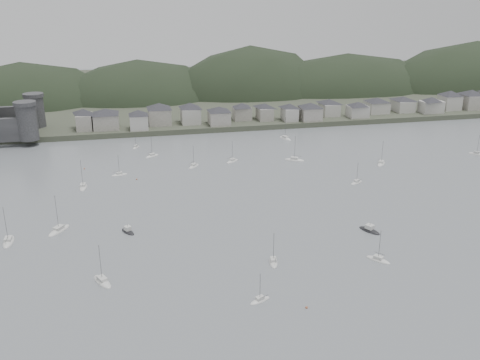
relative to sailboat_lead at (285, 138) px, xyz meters
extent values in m
plane|color=slate|center=(-41.37, -150.00, -0.17)|extent=(900.00, 900.00, 0.00)
cube|color=#383D2D|center=(-41.37, 145.00, 1.33)|extent=(900.00, 250.00, 3.00)
ellipsoid|color=black|center=(-152.24, 121.94, -10.31)|extent=(138.98, 92.48, 81.13)
ellipsoid|color=black|center=(-73.67, 122.86, -10.14)|extent=(132.08, 90.41, 79.74)
ellipsoid|color=black|center=(9.28, 122.93, -12.85)|extent=(133.88, 88.37, 101.41)
ellipsoid|color=black|center=(84.58, 117.91, -10.49)|extent=(165.81, 81.78, 82.55)
ellipsoid|color=black|center=(193.07, 115.57, -12.99)|extent=(177.60, 96.61, 102.57)
cylinder|color=#2D2D2F|center=(-133.37, 16.00, 11.83)|extent=(10.00, 10.00, 18.00)
cylinder|color=#2D2D2F|center=(-133.37, 44.00, 11.33)|extent=(10.00, 10.00, 17.00)
cube|color=#2D2D2F|center=(-133.37, 30.00, 8.83)|extent=(3.50, 30.00, 12.00)
cube|color=gray|center=(-106.37, 31.96, 7.12)|extent=(8.34, 12.91, 8.59)
pyramid|color=#2A2A2F|center=(-106.37, 31.96, 12.92)|extent=(15.78, 15.78, 3.01)
cube|color=gray|center=(-94.69, 31.32, 7.01)|extent=(13.68, 13.35, 8.36)
pyramid|color=#2A2A2F|center=(-94.69, 31.32, 12.65)|extent=(20.07, 20.07, 2.93)
cube|color=#AFACA4|center=(-76.95, 26.02, 6.87)|extent=(9.78, 10.20, 8.08)
pyramid|color=#2A2A2F|center=(-76.95, 26.02, 12.32)|extent=(14.83, 14.83, 2.83)
cube|color=gray|center=(-64.88, 35.65, 7.38)|extent=(12.59, 13.33, 9.09)
pyramid|color=#2A2A2F|center=(-64.88, 35.65, 13.51)|extent=(19.24, 19.24, 3.18)
cube|color=#AFACA4|center=(-47.12, 34.10, 7.26)|extent=(10.74, 12.17, 8.87)
pyramid|color=#2A2A2F|center=(-47.12, 34.10, 13.25)|extent=(17.01, 17.01, 3.10)
cube|color=gray|center=(-31.45, 27.53, 6.68)|extent=(11.63, 12.09, 7.69)
pyramid|color=#2A2A2F|center=(-31.45, 27.53, 11.87)|extent=(17.61, 17.61, 2.69)
cube|color=gray|center=(-16.12, 36.19, 6.55)|extent=(10.37, 9.35, 7.44)
pyramid|color=#2A2A2F|center=(-16.12, 36.19, 11.57)|extent=(14.65, 14.65, 2.60)
cube|color=gray|center=(-2.74, 33.79, 6.44)|extent=(8.24, 12.20, 7.22)
pyramid|color=#2A2A2F|center=(-2.74, 33.79, 11.31)|extent=(15.17, 15.17, 2.53)
cube|color=#AFACA4|center=(11.12, 28.55, 6.56)|extent=(8.06, 10.91, 7.46)
pyramid|color=#2A2A2F|center=(11.12, 28.55, 11.60)|extent=(14.08, 14.08, 2.61)
cube|color=gray|center=(23.44, 27.06, 6.66)|extent=(11.73, 11.78, 7.66)
pyramid|color=#2A2A2F|center=(23.44, 27.06, 11.83)|extent=(17.46, 17.46, 2.68)
cube|color=#AFACA4|center=(39.26, 36.91, 6.50)|extent=(10.19, 13.02, 7.33)
pyramid|color=#2A2A2F|center=(39.26, 36.91, 11.45)|extent=(17.23, 17.23, 2.57)
cube|color=#AFACA4|center=(54.18, 28.06, 6.27)|extent=(11.70, 9.81, 6.88)
pyramid|color=#2A2A2F|center=(54.18, 28.06, 10.91)|extent=(15.97, 15.97, 2.41)
cube|color=#AFACA4|center=(71.03, 36.91, 6.33)|extent=(12.83, 12.48, 7.00)
pyramid|color=#2A2A2F|center=(71.03, 36.91, 11.05)|extent=(18.79, 18.79, 2.45)
cube|color=#AFACA4|center=(89.36, 37.42, 6.31)|extent=(11.07, 13.50, 6.97)
pyramid|color=#2A2A2F|center=(89.36, 37.42, 11.02)|extent=(18.25, 18.25, 2.44)
cube|color=#AFACA4|center=(104.65, 29.72, 6.50)|extent=(13.75, 9.12, 7.34)
pyramid|color=#2A2A2F|center=(104.65, 29.72, 11.45)|extent=(16.97, 16.97, 2.57)
cube|color=#AFACA4|center=(121.55, 35.95, 7.36)|extent=(11.37, 11.57, 9.05)
pyramid|color=#2A2A2F|center=(121.55, 35.95, 13.46)|extent=(17.03, 17.03, 3.17)
cube|color=gray|center=(136.48, 35.32, 7.37)|extent=(12.07, 13.43, 9.09)
pyramid|color=#2A2A2F|center=(136.48, 35.32, 13.51)|extent=(18.93, 18.93, 3.18)
ellipsoid|color=silver|center=(0.00, 0.00, -0.12)|extent=(6.05, 9.99, 1.90)
cube|color=silver|center=(0.00, 0.00, 1.13)|extent=(3.09, 3.84, 0.70)
cylinder|color=#3F3F42|center=(0.00, 0.00, 5.98)|extent=(0.12, 0.12, 11.90)
cylinder|color=#3F3F42|center=(0.57, 1.61, 1.68)|extent=(1.53, 4.07, 0.10)
ellipsoid|color=silver|center=(-52.35, -150.07, -0.12)|extent=(6.54, 4.43, 1.26)
cube|color=silver|center=(-52.35, -150.07, 0.81)|extent=(2.57, 2.17, 0.70)
cylinder|color=#3F3F42|center=(-52.35, -150.07, 3.95)|extent=(0.12, 0.12, 7.84)
cylinder|color=#3F3F42|center=(-51.32, -150.54, 1.36)|extent=(2.61, 1.26, 0.10)
ellipsoid|color=silver|center=(-79.69, 0.00, -0.12)|extent=(4.69, 6.58, 1.27)
cube|color=silver|center=(-79.69, 0.00, 0.82)|extent=(2.25, 2.61, 0.70)
cylinder|color=#3F3F42|center=(-79.69, 0.00, 4.00)|extent=(0.12, 0.12, 7.94)
cylinder|color=#3F3F42|center=(-79.17, -1.02, 1.37)|extent=(1.38, 2.59, 0.10)
ellipsoid|color=silver|center=(-102.55, -54.00, -0.12)|extent=(3.31, 9.33, 1.84)
cube|color=silver|center=(-102.55, -54.00, 1.10)|extent=(2.15, 3.30, 0.70)
cylinder|color=#3F3F42|center=(-102.55, -54.00, 5.79)|extent=(0.12, 0.12, 11.52)
cylinder|color=#3F3F42|center=(-102.49, -55.66, 1.65)|extent=(0.27, 4.15, 0.10)
ellipsoid|color=silver|center=(-92.70, -131.78, -0.12)|extent=(6.62, 9.27, 1.79)
cube|color=silver|center=(-92.70, -131.78, 1.07)|extent=(3.18, 3.68, 0.70)
cylinder|color=#3F3F42|center=(-92.70, -131.78, 5.62)|extent=(0.12, 0.12, 11.19)
cylinder|color=#3F3F42|center=(-93.43, -133.22, 1.62)|extent=(1.92, 3.63, 0.10)
ellipsoid|color=silver|center=(-88.01, -41.73, -0.12)|extent=(7.42, 3.96, 1.42)
cube|color=silver|center=(-88.01, -41.73, 0.89)|extent=(2.79, 2.13, 0.70)
cylinder|color=#3F3F42|center=(-88.01, -41.73, 4.46)|extent=(0.12, 0.12, 8.85)
cylinder|color=#3F3F42|center=(-89.25, -41.41, 1.44)|extent=(3.11, 0.89, 0.10)
ellipsoid|color=silver|center=(-107.89, -94.96, -0.12)|extent=(8.24, 10.21, 2.02)
cube|color=silver|center=(-107.89, -94.96, 1.19)|extent=(3.80, 4.17, 0.70)
cylinder|color=#3F3F42|center=(-107.89, -94.96, 6.34)|extent=(0.12, 0.12, 12.62)
cylinder|color=#3F3F42|center=(-106.89, -96.48, 1.74)|extent=(2.58, 3.85, 0.10)
ellipsoid|color=silver|center=(-6.85, -37.72, -0.12)|extent=(9.80, 7.24, 1.90)
cube|color=silver|center=(-6.85, -37.72, 1.13)|extent=(3.92, 3.43, 0.70)
cylinder|color=#3F3F42|center=(-6.85, -37.72, 5.97)|extent=(0.12, 0.12, 11.88)
cylinder|color=#3F3F42|center=(-5.35, -36.89, 1.68)|extent=(3.80, 2.15, 0.10)
ellipsoid|color=silver|center=(-54.74, -36.84, -0.12)|extent=(6.76, 7.53, 1.54)
cube|color=silver|center=(-54.74, -36.84, 0.95)|extent=(3.01, 3.16, 0.70)
cylinder|color=#3F3F42|center=(-54.74, -36.84, 4.84)|extent=(0.12, 0.12, 9.62)
cylinder|color=#3F3F42|center=(-55.61, -35.76, 1.50)|extent=(2.26, 2.75, 0.10)
ellipsoid|color=silver|center=(83.58, -47.62, -0.12)|extent=(6.72, 7.65, 1.55)
cube|color=silver|center=(83.58, -47.62, 0.96)|extent=(3.01, 3.19, 0.70)
cylinder|color=#3F3F42|center=(83.58, -47.62, 4.88)|extent=(0.12, 0.12, 9.70)
cylinder|color=#3F3F42|center=(82.72, -48.72, 1.51)|extent=(2.22, 2.82, 0.10)
ellipsoid|color=silver|center=(-122.85, -100.20, -0.12)|extent=(3.09, 9.61, 1.92)
cube|color=silver|center=(-122.85, -100.20, 1.14)|extent=(2.12, 3.37, 0.70)
cylinder|color=#3F3F42|center=(-122.85, -100.20, 6.04)|extent=(0.12, 0.12, 12.01)
cylinder|color=#3F3F42|center=(-122.85, -101.93, 1.69)|extent=(0.11, 4.32, 0.10)
ellipsoid|color=silver|center=(30.90, -51.45, -0.12)|extent=(7.72, 8.51, 1.75)
cube|color=silver|center=(30.90, -51.45, 1.05)|extent=(3.43, 3.58, 0.70)
cylinder|color=#3F3F42|center=(30.90, -51.45, 5.49)|extent=(0.12, 0.12, 10.92)
cylinder|color=#3F3F42|center=(29.89, -50.23, 1.60)|extent=(2.58, 3.09, 0.10)
ellipsoid|color=silver|center=(-43.39, -131.04, -0.12)|extent=(3.83, 7.91, 1.52)
cube|color=silver|center=(-43.39, -131.04, 0.94)|extent=(2.14, 2.92, 0.70)
cylinder|color=#3F3F42|center=(-43.39, -131.04, 4.77)|extent=(0.12, 0.12, 9.48)
cylinder|color=#3F3F42|center=(-43.13, -132.38, 1.49)|extent=(0.75, 3.37, 0.10)
ellipsoid|color=silver|center=(9.12, -72.73, -0.12)|extent=(7.15, 5.41, 1.39)
cube|color=silver|center=(9.12, -72.73, 0.88)|extent=(2.88, 2.55, 0.70)
cylinder|color=#3F3F42|center=(9.12, -72.73, 4.39)|extent=(0.12, 0.12, 8.71)
cylinder|color=#3F3F42|center=(10.21, -73.36, 1.43)|extent=(2.77, 1.65, 0.10)
ellipsoid|color=silver|center=(-36.01, -33.22, -0.12)|extent=(7.63, 6.99, 1.57)
cube|color=silver|center=(-36.01, -33.22, 0.97)|extent=(3.22, 3.09, 0.70)
cylinder|color=#3F3F42|center=(-36.01, -33.22, 4.94)|extent=(0.12, 0.12, 9.82)
cylinder|color=#3F3F42|center=(-37.09, -32.31, 1.52)|extent=(2.77, 2.36, 0.10)
ellipsoid|color=silver|center=(-12.38, -136.45, -0.12)|extent=(6.71, 7.59, 1.54)
cube|color=silver|center=(-12.38, -136.45, 0.95)|extent=(3.00, 3.17, 0.70)
cylinder|color=#3F3F42|center=(-12.38, -136.45, 4.85)|extent=(0.12, 0.12, 9.65)
cylinder|color=#3F3F42|center=(-11.52, -135.36, 1.50)|extent=(2.23, 2.79, 0.10)
ellipsoid|color=silver|center=(-72.48, -16.92, -0.12)|extent=(7.66, 6.65, 1.55)
cube|color=silver|center=(-72.48, -16.92, 0.95)|extent=(3.19, 3.00, 0.70)
cylinder|color=#3F3F42|center=(-72.48, -16.92, 4.87)|extent=(0.12, 0.12, 9.68)
cylinder|color=#3F3F42|center=(-73.59, -16.08, 1.50)|extent=(2.84, 2.19, 0.10)
ellipsoid|color=black|center=(-5.99, -117.08, -0.12)|extent=(6.40, 8.64, 1.81)
cube|color=silver|center=(-5.99, -117.08, 1.43)|extent=(3.17, 3.24, 1.40)
cylinder|color=#3F3F42|center=(-5.99, -117.08, 2.33)|extent=(0.10, 0.10, 1.20)
ellipsoid|color=black|center=(-85.29, -100.76, -0.12)|extent=(5.50, 7.18, 1.51)
cube|color=silver|center=(-85.29, -100.76, 1.28)|extent=(2.68, 2.73, 1.40)
cylinder|color=#3F3F42|center=(-85.29, -100.76, 2.18)|extent=(0.10, 0.10, 1.20)
sphere|color=#AF5C3A|center=(-41.52, -155.72, -0.02)|extent=(0.70, 0.70, 0.70)
sphere|color=#AF5C3A|center=(-103.55, -29.78, -0.02)|extent=(0.70, 0.70, 0.70)
sphere|color=#AF5C3A|center=(-80.83, -49.01, -0.02)|extent=(0.70, 0.70, 0.70)
camera|label=1|loc=(-82.26, -263.74, 76.06)|focal=39.28mm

